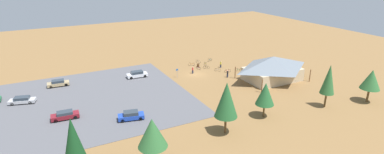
{
  "coord_description": "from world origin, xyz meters",
  "views": [
    {
      "loc": [
        32.82,
        61.06,
        24.61
      ],
      "look_at": [
        3.12,
        4.15,
        1.2
      ],
      "focal_mm": 28.68,
      "sensor_mm": 36.0,
      "label": 1
    }
  ],
  "objects_px": {
    "bicycle_silver_yard_left": "(198,62)",
    "pine_far_west": "(329,79)",
    "car_blue_far_end": "(131,115)",
    "car_tan_mid_lot": "(58,83)",
    "bicycle_black_yard_center": "(206,67)",
    "bicycle_green_edge_south": "(239,70)",
    "visitor_near_lot": "(221,64)",
    "car_white_second_row": "(137,74)",
    "bicycle_purple_edge_north": "(198,68)",
    "car_maroon_inner_stall": "(65,115)",
    "car_silver_end_stall": "(22,100)",
    "pine_east": "(73,139)",
    "bike_pavilion": "(273,67)",
    "bicycle_yellow_front_row": "(205,64)",
    "pine_mideast": "(226,100)",
    "bicycle_teal_near_sign": "(210,60)",
    "visitor_by_pavilion": "(193,70)",
    "trash_bin": "(198,65)",
    "pine_far_east": "(371,80)",
    "pine_midwest": "(265,94)",
    "lot_sign": "(177,72)",
    "visitor_at_bikes": "(228,74)",
    "pine_center": "(152,133)",
    "bicycle_orange_near_porch": "(191,64)",
    "bicycle_red_lone_west": "(228,71)",
    "bicycle_white_back_row": "(218,70)"
  },
  "relations": [
    {
      "from": "lot_sign",
      "to": "visitor_at_bikes",
      "type": "height_order",
      "value": "lot_sign"
    },
    {
      "from": "bicycle_silver_yard_left",
      "to": "pine_far_west",
      "type": "bearing_deg",
      "value": 102.76
    },
    {
      "from": "bicycle_orange_near_porch",
      "to": "bicycle_silver_yard_left",
      "type": "distance_m",
      "value": 2.93
    },
    {
      "from": "car_silver_end_stall",
      "to": "car_maroon_inner_stall",
      "type": "distance_m",
      "value": 12.32
    },
    {
      "from": "bike_pavilion",
      "to": "car_white_second_row",
      "type": "height_order",
      "value": "bike_pavilion"
    },
    {
      "from": "bicycle_silver_yard_left",
      "to": "car_silver_end_stall",
      "type": "relative_size",
      "value": 0.37
    },
    {
      "from": "pine_mideast",
      "to": "bicycle_white_back_row",
      "type": "bearing_deg",
      "value": -119.78
    },
    {
      "from": "bicycle_teal_near_sign",
      "to": "visitor_by_pavilion",
      "type": "distance_m",
      "value": 11.16
    },
    {
      "from": "bike_pavilion",
      "to": "pine_far_east",
      "type": "height_order",
      "value": "pine_far_east"
    },
    {
      "from": "pine_east",
      "to": "bicycle_purple_edge_north",
      "type": "height_order",
      "value": "pine_east"
    },
    {
      "from": "visitor_at_bikes",
      "to": "pine_center",
      "type": "bearing_deg",
      "value": 40.69
    },
    {
      "from": "car_blue_far_end",
      "to": "car_tan_mid_lot",
      "type": "height_order",
      "value": "car_blue_far_end"
    },
    {
      "from": "bike_pavilion",
      "to": "visitor_by_pavilion",
      "type": "distance_m",
      "value": 18.69
    },
    {
      "from": "pine_east",
      "to": "car_tan_mid_lot",
      "type": "height_order",
      "value": "pine_east"
    },
    {
      "from": "pine_east",
      "to": "bicycle_black_yard_center",
      "type": "xyz_separation_m",
      "value": [
        -35.25,
        -29.44,
        -5.09
      ]
    },
    {
      "from": "bike_pavilion",
      "to": "bicycle_orange_near_porch",
      "type": "distance_m",
      "value": 21.36
    },
    {
      "from": "trash_bin",
      "to": "bicycle_yellow_front_row",
      "type": "relative_size",
      "value": 0.51
    },
    {
      "from": "car_blue_far_end",
      "to": "pine_midwest",
      "type": "bearing_deg",
      "value": 155.42
    },
    {
      "from": "bicycle_purple_edge_north",
      "to": "bicycle_teal_near_sign",
      "type": "bearing_deg",
      "value": -142.91
    },
    {
      "from": "pine_mideast",
      "to": "bicycle_black_yard_center",
      "type": "bearing_deg",
      "value": -114.81
    },
    {
      "from": "bike_pavilion",
      "to": "bicycle_black_yard_center",
      "type": "bearing_deg",
      "value": -56.78
    },
    {
      "from": "pine_far_west",
      "to": "bicycle_orange_near_porch",
      "type": "distance_m",
      "value": 35.28
    },
    {
      "from": "bike_pavilion",
      "to": "bicycle_black_yard_center",
      "type": "distance_m",
      "value": 16.88
    },
    {
      "from": "bicycle_silver_yard_left",
      "to": "car_blue_far_end",
      "type": "xyz_separation_m",
      "value": [
        25.45,
        22.93,
        0.39
      ]
    },
    {
      "from": "bicycle_purple_edge_north",
      "to": "car_tan_mid_lot",
      "type": "xyz_separation_m",
      "value": [
        32.42,
        -3.85,
        0.38
      ]
    },
    {
      "from": "bicycle_orange_near_porch",
      "to": "visitor_near_lot",
      "type": "height_order",
      "value": "visitor_near_lot"
    },
    {
      "from": "bicycle_silver_yard_left",
      "to": "bicycle_teal_near_sign",
      "type": "bearing_deg",
      "value": 179.38
    },
    {
      "from": "car_tan_mid_lot",
      "to": "visitor_at_bikes",
      "type": "xyz_separation_m",
      "value": [
        -35.57,
        12.2,
        0.17
      ]
    },
    {
      "from": "pine_far_west",
      "to": "pine_mideast",
      "type": "bearing_deg",
      "value": -1.54
    },
    {
      "from": "trash_bin",
      "to": "pine_center",
      "type": "distance_m",
      "value": 41.7
    },
    {
      "from": "bicycle_black_yard_center",
      "to": "bicycle_teal_near_sign",
      "type": "height_order",
      "value": "bicycle_teal_near_sign"
    },
    {
      "from": "bicycle_red_lone_west",
      "to": "visitor_by_pavilion",
      "type": "bearing_deg",
      "value": -21.7
    },
    {
      "from": "bicycle_black_yard_center",
      "to": "visitor_near_lot",
      "type": "relative_size",
      "value": 0.72
    },
    {
      "from": "trash_bin",
      "to": "bicycle_green_edge_south",
      "type": "distance_m",
      "value": 10.44
    },
    {
      "from": "bicycle_red_lone_west",
      "to": "bicycle_silver_yard_left",
      "type": "bearing_deg",
      "value": -74.39
    },
    {
      "from": "visitor_near_lot",
      "to": "car_white_second_row",
      "type": "bearing_deg",
      "value": -7.36
    },
    {
      "from": "bicycle_black_yard_center",
      "to": "bicycle_green_edge_south",
      "type": "height_order",
      "value": "bicycle_black_yard_center"
    },
    {
      "from": "trash_bin",
      "to": "car_maroon_inner_stall",
      "type": "height_order",
      "value": "car_maroon_inner_stall"
    },
    {
      "from": "car_maroon_inner_stall",
      "to": "bicycle_yellow_front_row",
      "type": "bearing_deg",
      "value": -157.34
    },
    {
      "from": "bicycle_silver_yard_left",
      "to": "car_white_second_row",
      "type": "relative_size",
      "value": 0.37
    },
    {
      "from": "trash_bin",
      "to": "visitor_near_lot",
      "type": "xyz_separation_m",
      "value": [
        -4.97,
        2.92,
        0.48
      ]
    },
    {
      "from": "bicycle_green_edge_south",
      "to": "car_silver_end_stall",
      "type": "bearing_deg",
      "value": -4.24
    },
    {
      "from": "pine_center",
      "to": "bicycle_black_yard_center",
      "type": "xyz_separation_m",
      "value": [
        -26.08,
        -31.23,
        -4.36
      ]
    },
    {
      "from": "bicycle_purple_edge_north",
      "to": "car_maroon_inner_stall",
      "type": "distance_m",
      "value": 35.32
    },
    {
      "from": "lot_sign",
      "to": "car_tan_mid_lot",
      "type": "relative_size",
      "value": 0.48
    },
    {
      "from": "lot_sign",
      "to": "bicycle_orange_near_porch",
      "type": "bearing_deg",
      "value": -137.82
    },
    {
      "from": "visitor_near_lot",
      "to": "pine_east",
      "type": "bearing_deg",
      "value": 36.25
    },
    {
      "from": "pine_far_west",
      "to": "car_silver_end_stall",
      "type": "xyz_separation_m",
      "value": [
        49.6,
        -27.44,
        -4.66
      ]
    },
    {
      "from": "car_white_second_row",
      "to": "car_blue_far_end",
      "type": "bearing_deg",
      "value": 69.25
    },
    {
      "from": "bike_pavilion",
      "to": "pine_midwest",
      "type": "bearing_deg",
      "value": 44.53
    }
  ]
}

